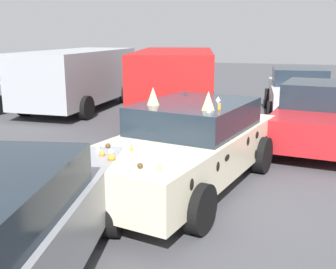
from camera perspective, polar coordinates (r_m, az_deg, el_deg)
name	(u,v)px	position (r m, az deg, el deg)	size (l,w,h in m)	color
ground_plane	(185,187)	(7.15, 2.33, -7.18)	(60.00, 60.00, 0.00)	#47474C
art_car_decorated	(188,145)	(6.99, 2.70, -1.39)	(4.77, 2.76, 1.70)	beige
parked_van_behind_right	(175,82)	(12.14, 0.93, 7.17)	(5.44, 3.07, 2.06)	#B21919
parked_van_near_right	(78,76)	(14.54, -12.17, 7.80)	(5.38, 2.38, 1.98)	#9EA3A8
parked_sedan_row_back_far	(299,93)	(13.60, 17.41, 5.44)	(4.66, 2.22, 1.47)	white
parked_sedan_near_left	(320,115)	(10.12, 20.02, 2.47)	(4.28, 2.47, 1.46)	red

